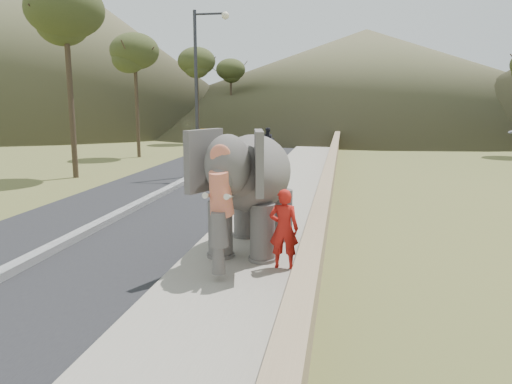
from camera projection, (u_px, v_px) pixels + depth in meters
ground at (218, 311)px, 9.17m from camera, size 160.00×160.00×0.00m
road at (158, 197)px, 19.71m from camera, size 7.00×120.00×0.03m
median at (158, 195)px, 19.69m from camera, size 0.35×120.00×0.22m
walkway at (283, 200)px, 18.84m from camera, size 3.00×120.00×0.15m
parapet at (328, 189)px, 18.47m from camera, size 0.30×120.00×1.10m
lamppost at (202, 77)px, 24.16m from camera, size 1.76×0.36×8.00m
signboard at (207, 144)px, 24.65m from camera, size 0.60×0.08×2.40m
hill_left at (43, 45)px, 66.88m from camera, size 60.00×60.00×22.00m
hill_far at (365, 78)px, 74.80m from camera, size 80.00×80.00×14.00m
elephant_and_man at (253, 190)px, 12.29m from camera, size 2.53×4.33×2.99m
motorcyclist at (270, 145)px, 33.71m from camera, size 1.04×1.75×1.95m
trees at (301, 95)px, 33.80m from camera, size 47.67×45.09×9.55m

